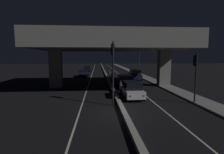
{
  "coord_description": "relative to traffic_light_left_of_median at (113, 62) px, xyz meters",
  "views": [
    {
      "loc": [
        -1.9,
        -12.93,
        4.26
      ],
      "look_at": [
        0.4,
        15.17,
        1.03
      ],
      "focal_mm": 28.0,
      "sensor_mm": 36.0,
      "label": 1
    }
  ],
  "objects": [
    {
      "name": "street_lamp",
      "position": [
        7.9,
        25.12,
        1.28
      ],
      "size": [
        2.72,
        0.32,
        8.58
      ],
      "color": "#2D2D30",
      "rests_on": "ground_plane"
    },
    {
      "name": "elevated_overpass",
      "position": [
        0.59,
        9.65,
        2.41
      ],
      "size": [
        19.98,
        13.1,
        8.29
      ],
      "color": "gray",
      "rests_on": "ground_plane"
    },
    {
      "name": "ground_plane",
      "position": [
        0.59,
        -2.11,
        -3.79
      ],
      "size": [
        200.0,
        200.0,
        0.0
      ],
      "primitive_type": "plane",
      "color": "black"
    },
    {
      "name": "traffic_light_right_of_median",
      "position": [
        7.49,
        0.01,
        -0.65
      ],
      "size": [
        0.3,
        0.49,
        4.61
      ],
      "color": "black",
      "rests_on": "ground_plane"
    },
    {
      "name": "motorcycle_blue_filtering_far",
      "position": [
        1.22,
        22.18,
        -3.19
      ],
      "size": [
        0.34,
        1.79,
        1.41
      ],
      "rotation": [
        0.0,
        0.0,
        1.52
      ],
      "color": "black",
      "rests_on": "ground_plane"
    },
    {
      "name": "car_dark_blue_lead_oncoming",
      "position": [
        -4.33,
        23.23,
        -3.01
      ],
      "size": [
        2.16,
        4.28,
        1.49
      ],
      "rotation": [
        0.0,
        0.0,
        -1.53
      ],
      "color": "#141938",
      "rests_on": "ground_plane"
    },
    {
      "name": "car_dark_red_second",
      "position": [
        2.51,
        9.61,
        -2.91
      ],
      "size": [
        2.06,
        4.47,
        1.69
      ],
      "rotation": [
        0.0,
        0.0,
        1.6
      ],
      "color": "#591414",
      "rests_on": "ground_plane"
    },
    {
      "name": "lane_line_left_inner",
      "position": [
        -2.75,
        32.89,
        -3.79
      ],
      "size": [
        0.12,
        126.0,
        0.0
      ],
      "primitive_type": "cube",
      "color": "beige",
      "rests_on": "ground_plane"
    },
    {
      "name": "motorcycle_white_filtering_mid",
      "position": [
        1.04,
        14.18,
        -3.21
      ],
      "size": [
        0.33,
        1.91,
        1.37
      ],
      "rotation": [
        0.0,
        0.0,
        1.53
      ],
      "color": "black",
      "rests_on": "ground_plane"
    },
    {
      "name": "car_dark_blue_third",
      "position": [
        5.68,
        17.1,
        -2.81
      ],
      "size": [
        2.15,
        4.17,
        1.87
      ],
      "rotation": [
        0.0,
        0.0,
        1.54
      ],
      "color": "#141938",
      "rests_on": "ground_plane"
    },
    {
      "name": "lane_line_right_inner",
      "position": [
        3.94,
        32.89,
        -3.79
      ],
      "size": [
        0.12,
        126.0,
        0.0
      ],
      "primitive_type": "cube",
      "color": "beige",
      "rests_on": "ground_plane"
    },
    {
      "name": "median_divider",
      "position": [
        0.59,
        32.89,
        -3.65
      ],
      "size": [
        0.38,
        126.0,
        0.29
      ],
      "primitive_type": "cube",
      "color": "gray",
      "rests_on": "ground_plane"
    },
    {
      "name": "motorcycle_red_filtering_near",
      "position": [
        1.39,
        5.59,
        -3.17
      ],
      "size": [
        0.34,
        1.84,
        1.48
      ],
      "rotation": [
        0.0,
        0.0,
        1.5
      ],
      "color": "black",
      "rests_on": "ground_plane"
    },
    {
      "name": "pedestrian_on_sidewalk",
      "position": [
        8.4,
        9.32,
        -2.74
      ],
      "size": [
        0.4,
        0.4,
        1.79
      ],
      "color": "black",
      "rests_on": "sidewalk_right"
    },
    {
      "name": "sidewalk_right",
      "position": [
        8.45,
        25.89,
        -3.71
      ],
      "size": [
        2.13,
        126.0,
        0.17
      ],
      "primitive_type": "cube",
      "color": "gray",
      "rests_on": "ground_plane"
    },
    {
      "name": "car_white_lead",
      "position": [
        2.24,
        2.75,
        -2.92
      ],
      "size": [
        2.0,
        4.46,
        1.69
      ],
      "rotation": [
        0.0,
        0.0,
        1.58
      ],
      "color": "silver",
      "rests_on": "ground_plane"
    },
    {
      "name": "car_black_second_oncoming",
      "position": [
        -4.38,
        36.06,
        -2.97
      ],
      "size": [
        1.95,
        4.17,
        1.65
      ],
      "rotation": [
        0.0,
        0.0,
        -1.57
      ],
      "color": "black",
      "rests_on": "ground_plane"
    },
    {
      "name": "traffic_light_left_of_median",
      "position": [
        0.0,
        0.0,
        0.0
      ],
      "size": [
        0.3,
        0.49,
        5.59
      ],
      "color": "black",
      "rests_on": "ground_plane"
    }
  ]
}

